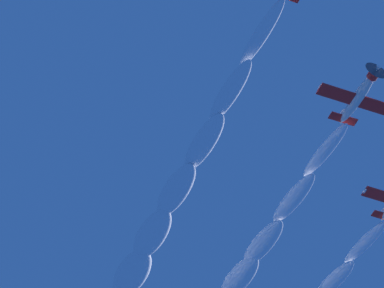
% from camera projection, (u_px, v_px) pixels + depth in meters
% --- Properties ---
extents(airplane_left_wingman, '(7.30, 8.04, 2.32)m').
position_uv_depth(airplane_left_wingman, '(359.00, 96.00, 80.70)').
color(airplane_left_wingman, silver).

